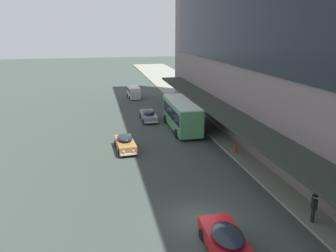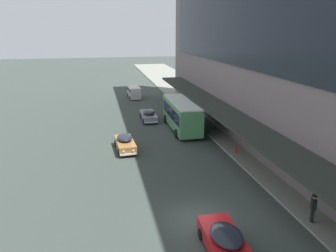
{
  "view_description": "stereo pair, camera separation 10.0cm",
  "coord_description": "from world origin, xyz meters",
  "px_view_note": "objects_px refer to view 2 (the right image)",
  "views": [
    {
      "loc": [
        -5.75,
        -17.07,
        11.51
      ],
      "look_at": [
        1.53,
        16.23,
        1.26
      ],
      "focal_mm": 35.0,
      "sensor_mm": 36.0,
      "label": 1
    },
    {
      "loc": [
        -5.65,
        -17.09,
        11.51
      ],
      "look_at": [
        1.53,
        16.23,
        1.26
      ],
      "focal_mm": 35.0,
      "sensor_mm": 36.0,
      "label": 2
    }
  ],
  "objects_px": {
    "sedan_lead_mid": "(125,143)",
    "fire_hydrant": "(236,149)",
    "transit_bus_kerbside_front": "(182,114)",
    "sedan_oncoming_front": "(225,241)",
    "vw_van": "(134,91)",
    "pedestrian_at_kerb": "(313,207)",
    "sedan_second_mid": "(148,115)"
  },
  "relations": [
    {
      "from": "transit_bus_kerbside_front",
      "to": "sedan_oncoming_front",
      "type": "height_order",
      "value": "transit_bus_kerbside_front"
    },
    {
      "from": "sedan_second_mid",
      "to": "pedestrian_at_kerb",
      "type": "distance_m",
      "value": 25.98
    },
    {
      "from": "sedan_lead_mid",
      "to": "pedestrian_at_kerb",
      "type": "relative_size",
      "value": 2.39
    },
    {
      "from": "vw_van",
      "to": "transit_bus_kerbside_front",
      "type": "bearing_deg",
      "value": -80.06
    },
    {
      "from": "vw_van",
      "to": "fire_hydrant",
      "type": "relative_size",
      "value": 6.6
    },
    {
      "from": "sedan_second_mid",
      "to": "sedan_lead_mid",
      "type": "bearing_deg",
      "value": -110.99
    },
    {
      "from": "sedan_lead_mid",
      "to": "transit_bus_kerbside_front",
      "type": "bearing_deg",
      "value": 37.39
    },
    {
      "from": "sedan_lead_mid",
      "to": "sedan_oncoming_front",
      "type": "relative_size",
      "value": 0.97
    },
    {
      "from": "sedan_oncoming_front",
      "to": "sedan_second_mid",
      "type": "relative_size",
      "value": 0.95
    },
    {
      "from": "pedestrian_at_kerb",
      "to": "sedan_lead_mid",
      "type": "bearing_deg",
      "value": 123.54
    },
    {
      "from": "sedan_second_mid",
      "to": "transit_bus_kerbside_front",
      "type": "bearing_deg",
      "value": -56.43
    },
    {
      "from": "transit_bus_kerbside_front",
      "to": "fire_hydrant",
      "type": "xyz_separation_m",
      "value": [
        3.09,
        -8.66,
        -1.45
      ]
    },
    {
      "from": "vw_van",
      "to": "fire_hydrant",
      "type": "bearing_deg",
      "value": -76.97
    },
    {
      "from": "transit_bus_kerbside_front",
      "to": "sedan_second_mid",
      "type": "bearing_deg",
      "value": 123.57
    },
    {
      "from": "sedan_oncoming_front",
      "to": "vw_van",
      "type": "xyz_separation_m",
      "value": [
        -0.12,
        41.32,
        0.34
      ]
    },
    {
      "from": "transit_bus_kerbside_front",
      "to": "vw_van",
      "type": "relative_size",
      "value": 2.02
    },
    {
      "from": "fire_hydrant",
      "to": "sedan_oncoming_front",
      "type": "bearing_deg",
      "value": -115.66
    },
    {
      "from": "transit_bus_kerbside_front",
      "to": "sedan_lead_mid",
      "type": "bearing_deg",
      "value": -142.61
    },
    {
      "from": "transit_bus_kerbside_front",
      "to": "sedan_lead_mid",
      "type": "distance_m",
      "value": 8.99
    },
    {
      "from": "sedan_lead_mid",
      "to": "fire_hydrant",
      "type": "height_order",
      "value": "sedan_lead_mid"
    },
    {
      "from": "transit_bus_kerbside_front",
      "to": "fire_hydrant",
      "type": "distance_m",
      "value": 9.31
    },
    {
      "from": "sedan_lead_mid",
      "to": "sedan_second_mid",
      "type": "bearing_deg",
      "value": 69.01
    },
    {
      "from": "transit_bus_kerbside_front",
      "to": "fire_hydrant",
      "type": "relative_size",
      "value": 13.35
    },
    {
      "from": "vw_van",
      "to": "fire_hydrant",
      "type": "height_order",
      "value": "vw_van"
    },
    {
      "from": "sedan_lead_mid",
      "to": "fire_hydrant",
      "type": "distance_m",
      "value": 10.68
    },
    {
      "from": "sedan_oncoming_front",
      "to": "vw_van",
      "type": "relative_size",
      "value": 0.99
    },
    {
      "from": "transit_bus_kerbside_front",
      "to": "fire_hydrant",
      "type": "height_order",
      "value": "transit_bus_kerbside_front"
    },
    {
      "from": "vw_van",
      "to": "pedestrian_at_kerb",
      "type": "distance_m",
      "value": 40.37
    },
    {
      "from": "sedan_second_mid",
      "to": "vw_van",
      "type": "distance_m",
      "value": 14.63
    },
    {
      "from": "sedan_oncoming_front",
      "to": "fire_hydrant",
      "type": "bearing_deg",
      "value": 64.34
    },
    {
      "from": "fire_hydrant",
      "to": "vw_van",
      "type": "bearing_deg",
      "value": 103.03
    },
    {
      "from": "transit_bus_kerbside_front",
      "to": "pedestrian_at_kerb",
      "type": "xyz_separation_m",
      "value": [
        2.92,
        -20.48,
        -0.76
      ]
    }
  ]
}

